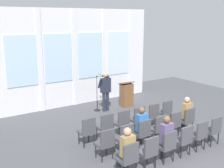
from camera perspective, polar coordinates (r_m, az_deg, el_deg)
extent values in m
plane|color=#4C4C51|center=(8.48, 13.35, -14.91)|extent=(16.90, 16.90, 0.00)
cube|color=silver|center=(12.91, -7.65, 5.26)|extent=(8.01, 0.10, 4.37)
cube|color=silver|center=(11.99, -17.91, 4.44)|extent=(1.28, 0.04, 2.10)
cube|color=silver|center=(12.24, -14.34, 4.54)|extent=(0.20, 0.08, 4.37)
cube|color=silver|center=(12.52, -10.84, 5.19)|extent=(1.28, 0.04, 2.10)
cube|color=silver|center=(12.85, -7.58, 5.23)|extent=(0.20, 0.08, 4.37)
cube|color=silver|center=(13.22, -4.41, 5.80)|extent=(1.28, 0.04, 2.10)
cube|color=silver|center=(13.63, -1.51, 5.79)|extent=(0.20, 0.08, 4.37)
cube|color=silver|center=(14.06, 1.32, 6.28)|extent=(1.28, 0.04, 2.10)
cube|color=silver|center=(14.54, 3.88, 6.24)|extent=(0.20, 0.08, 4.37)
cylinder|color=#232838|center=(12.17, -1.65, -3.66)|extent=(0.14, 0.14, 0.83)
cylinder|color=#232838|center=(12.26, -0.94, -3.52)|extent=(0.14, 0.14, 0.83)
cube|color=#232838|center=(12.02, -1.31, -0.25)|extent=(0.42, 0.22, 0.63)
cube|color=maroon|center=(12.10, -1.60, 0.20)|extent=(0.06, 0.01, 0.38)
sphere|color=tan|center=(11.93, -1.35, 1.85)|extent=(0.21, 0.21, 0.21)
cylinder|color=#232838|center=(11.94, -2.49, 0.11)|extent=(0.09, 0.28, 0.45)
cylinder|color=#232838|center=(12.14, -1.02, 1.45)|extent=(0.15, 0.36, 0.15)
cylinder|color=#232838|center=(12.22, -1.52, 1.67)|extent=(0.11, 0.34, 0.15)
sphere|color=tan|center=(12.39, -2.49, 2.11)|extent=(0.10, 0.10, 0.10)
cylinder|color=black|center=(12.40, -3.02, -5.29)|extent=(0.28, 0.28, 0.03)
cylinder|color=black|center=(12.18, -3.06, -1.99)|extent=(0.02, 0.02, 1.45)
sphere|color=#262626|center=(12.01, -3.11, 1.53)|extent=(0.07, 0.07, 0.07)
cube|color=brown|center=(12.87, 2.94, -2.22)|extent=(0.52, 0.40, 1.05)
cube|color=brown|center=(12.75, 2.92, 0.25)|extent=(0.60, 0.48, 0.14)
cylinder|color=black|center=(9.37, -4.75, -10.42)|extent=(0.04, 0.04, 0.40)
cylinder|color=black|center=(9.22, -6.75, -10.88)|extent=(0.04, 0.04, 0.40)
cylinder|color=black|center=(9.10, -3.69, -11.15)|extent=(0.04, 0.04, 0.40)
cylinder|color=black|center=(8.94, -5.73, -11.64)|extent=(0.04, 0.04, 0.40)
cube|color=#47474C|center=(9.06, -5.26, -9.63)|extent=(0.46, 0.44, 0.08)
cube|color=#47474C|center=(8.80, -4.70, -8.42)|extent=(0.46, 0.06, 0.46)
cylinder|color=black|center=(9.68, -1.23, -9.56)|extent=(0.04, 0.04, 0.40)
cylinder|color=black|center=(9.51, -3.09, -10.02)|extent=(0.04, 0.04, 0.40)
cylinder|color=black|center=(9.42, -0.10, -10.23)|extent=(0.04, 0.04, 0.40)
cylinder|color=black|center=(9.24, -2.00, -10.72)|extent=(0.04, 0.04, 0.40)
cube|color=#47474C|center=(9.37, -1.61, -8.78)|extent=(0.46, 0.44, 0.08)
cube|color=#47474C|center=(9.12, -0.99, -7.58)|extent=(0.46, 0.06, 0.46)
cylinder|color=black|center=(10.03, 2.04, -8.74)|extent=(0.04, 0.04, 0.40)
cylinder|color=black|center=(9.84, 0.31, -9.18)|extent=(0.04, 0.04, 0.40)
cylinder|color=black|center=(9.78, 3.22, -9.35)|extent=(0.04, 0.04, 0.40)
cylinder|color=black|center=(9.58, 1.47, -9.82)|extent=(0.04, 0.04, 0.40)
cube|color=#47474C|center=(9.72, 1.77, -7.96)|extent=(0.46, 0.44, 0.08)
cube|color=#47474C|center=(9.48, 2.45, -6.78)|extent=(0.46, 0.06, 0.46)
cylinder|color=black|center=(10.41, 5.07, -7.94)|extent=(0.04, 0.04, 0.40)
cylinder|color=black|center=(10.20, 3.47, -8.36)|extent=(0.04, 0.04, 0.40)
cylinder|color=black|center=(10.17, 6.28, -8.50)|extent=(0.04, 0.04, 0.40)
cylinder|color=black|center=(9.96, 4.67, -8.95)|extent=(0.04, 0.04, 0.40)
cube|color=#47474C|center=(10.10, 4.90, -7.17)|extent=(0.46, 0.44, 0.08)
cube|color=#47474C|center=(9.87, 5.62, -6.01)|extent=(0.46, 0.06, 0.46)
cylinder|color=black|center=(10.82, 7.87, -7.19)|extent=(0.04, 0.04, 0.40)
cylinder|color=black|center=(10.60, 6.39, -7.59)|extent=(0.04, 0.04, 0.40)
cylinder|color=black|center=(10.59, 9.09, -7.70)|extent=(0.04, 0.04, 0.40)
cylinder|color=black|center=(10.36, 7.61, -8.12)|extent=(0.04, 0.04, 0.40)
cube|color=#47474C|center=(10.51, 7.78, -6.42)|extent=(0.46, 0.44, 0.08)
cube|color=#47474C|center=(10.28, 8.53, -5.29)|extent=(0.46, 0.06, 0.46)
cylinder|color=black|center=(11.25, 10.45, -6.47)|extent=(0.04, 0.04, 0.40)
cylinder|color=black|center=(11.02, 9.09, -6.85)|extent=(0.04, 0.04, 0.40)
cylinder|color=black|center=(11.03, 11.68, -6.94)|extent=(0.04, 0.04, 0.40)
cylinder|color=black|center=(10.79, 10.32, -7.34)|extent=(0.04, 0.04, 0.40)
cube|color=#47474C|center=(10.94, 10.44, -5.72)|extent=(0.46, 0.44, 0.08)
cube|color=#47474C|center=(10.73, 11.20, -4.61)|extent=(0.46, 0.06, 0.46)
cylinder|color=black|center=(8.53, -1.18, -12.85)|extent=(0.04, 0.04, 0.40)
cylinder|color=black|center=(8.37, -3.31, -13.43)|extent=(0.04, 0.04, 0.40)
cylinder|color=black|center=(8.28, 0.13, -13.71)|extent=(0.04, 0.04, 0.40)
cylinder|color=black|center=(8.11, -2.06, -14.35)|extent=(0.04, 0.04, 0.40)
cube|color=#47474C|center=(8.21, -1.61, -12.08)|extent=(0.46, 0.44, 0.08)
cube|color=#47474C|center=(7.96, -0.89, -10.82)|extent=(0.46, 0.06, 0.46)
cylinder|color=black|center=(8.88, 2.56, -11.78)|extent=(0.04, 0.04, 0.40)
cylinder|color=black|center=(8.69, 0.59, -12.35)|extent=(0.04, 0.04, 0.40)
cylinder|color=black|center=(8.63, 3.92, -12.56)|extent=(0.04, 0.04, 0.40)
cylinder|color=black|center=(8.44, 1.93, -13.18)|extent=(0.04, 0.04, 0.40)
cube|color=#47474C|center=(8.56, 2.27, -11.01)|extent=(0.46, 0.44, 0.08)
cube|color=#47474C|center=(8.31, 3.06, -9.76)|extent=(0.46, 0.06, 0.46)
cylinder|color=black|center=(9.25, 5.97, -10.76)|extent=(0.04, 0.04, 0.40)
cylinder|color=black|center=(9.05, 4.18, -11.30)|extent=(0.04, 0.04, 0.40)
cylinder|color=black|center=(9.02, 7.37, -11.46)|extent=(0.04, 0.04, 0.40)
cylinder|color=black|center=(8.81, 5.56, -12.05)|extent=(0.04, 0.04, 0.40)
cube|color=#47474C|center=(8.93, 5.81, -9.99)|extent=(0.46, 0.44, 0.08)
cube|color=#47474C|center=(8.70, 6.65, -8.75)|extent=(0.46, 0.06, 0.46)
cylinder|color=#2D2D33|center=(9.10, 4.60, -11.03)|extent=(0.10, 0.10, 0.44)
cylinder|color=#2D2D33|center=(9.20, 5.49, -10.76)|extent=(0.10, 0.10, 0.44)
cube|color=#2D2D33|center=(8.95, 5.57, -9.51)|extent=(0.34, 0.36, 0.12)
cube|color=#3366A5|center=(8.75, 6.08, -7.72)|extent=(0.36, 0.20, 0.55)
sphere|color=brown|center=(8.64, 6.05, -5.30)|extent=(0.20, 0.20, 0.20)
cylinder|color=black|center=(9.67, 9.08, -9.78)|extent=(0.04, 0.04, 0.40)
cylinder|color=black|center=(9.44, 7.45, -10.30)|extent=(0.04, 0.04, 0.40)
cylinder|color=black|center=(9.44, 10.50, -10.42)|extent=(0.04, 0.04, 0.40)
cylinder|color=black|center=(9.21, 8.86, -10.97)|extent=(0.04, 0.04, 0.40)
cube|color=#47474C|center=(9.35, 9.03, -9.01)|extent=(0.46, 0.44, 0.08)
cube|color=#47474C|center=(9.12, 9.90, -7.80)|extent=(0.46, 0.06, 0.46)
cylinder|color=black|center=(10.10, 11.92, -8.86)|extent=(0.04, 0.04, 0.40)
cylinder|color=black|center=(9.87, 10.43, -9.35)|extent=(0.04, 0.04, 0.40)
cylinder|color=black|center=(9.89, 13.34, -9.44)|extent=(0.04, 0.04, 0.40)
cylinder|color=black|center=(9.65, 11.85, -9.96)|extent=(0.04, 0.04, 0.40)
cube|color=#47474C|center=(9.79, 11.95, -8.10)|extent=(0.46, 0.44, 0.08)
cube|color=#47474C|center=(9.57, 12.85, -6.91)|extent=(0.46, 0.06, 0.46)
cylinder|color=black|center=(10.57, 14.50, -8.01)|extent=(0.04, 0.04, 0.40)
cylinder|color=black|center=(10.32, 13.15, -8.46)|extent=(0.04, 0.04, 0.40)
cylinder|color=black|center=(10.36, 15.91, -8.53)|extent=(0.04, 0.04, 0.40)
cylinder|color=black|center=(10.11, 14.56, -9.01)|extent=(0.04, 0.04, 0.40)
cube|color=#47474C|center=(10.25, 14.61, -7.25)|extent=(0.46, 0.44, 0.08)
cube|color=#47474C|center=(10.04, 15.51, -6.10)|extent=(0.46, 0.06, 0.46)
cylinder|color=#2D2D33|center=(10.38, 13.46, -8.23)|extent=(0.10, 0.10, 0.44)
cylinder|color=#2D2D33|center=(10.50, 14.14, -8.00)|extent=(0.10, 0.10, 0.44)
cube|color=#2D2D33|center=(10.27, 14.38, -6.84)|extent=(0.34, 0.36, 0.12)
cube|color=#997F4C|center=(10.09, 14.95, -5.22)|extent=(0.36, 0.20, 0.55)
sphere|color=tan|center=(9.99, 15.00, -3.09)|extent=(0.20, 0.20, 0.20)
cylinder|color=black|center=(7.75, 3.24, -15.72)|extent=(0.04, 0.04, 0.40)
cylinder|color=black|center=(7.57, 0.97, -16.48)|extent=(0.04, 0.04, 0.40)
cube|color=#47474C|center=(7.43, 2.93, -15.01)|extent=(0.46, 0.44, 0.08)
cube|color=#47474C|center=(7.17, 3.89, -13.69)|extent=(0.46, 0.06, 0.46)
cylinder|color=#2D2D33|center=(7.61, 1.50, -16.13)|extent=(0.10, 0.10, 0.44)
cylinder|color=#2D2D33|center=(7.70, 2.64, -15.75)|extent=(0.10, 0.10, 0.44)
cube|color=#2D2D33|center=(7.44, 2.65, -14.43)|extent=(0.34, 0.36, 0.12)
cube|color=#997F4C|center=(7.21, 3.21, -12.43)|extent=(0.36, 0.20, 0.54)
sphere|color=tan|center=(7.07, 3.15, -9.59)|extent=(0.20, 0.20, 0.20)
cylinder|color=black|center=(8.13, 7.15, -14.36)|extent=(0.04, 0.04, 0.40)
cylinder|color=black|center=(7.92, 5.10, -15.08)|extent=(0.04, 0.04, 0.40)
cylinder|color=black|center=(7.91, 8.81, -15.26)|extent=(0.04, 0.04, 0.40)
cylinder|color=black|center=(7.70, 6.75, -16.04)|extent=(0.04, 0.04, 0.40)
cube|color=#47474C|center=(7.80, 7.01, -13.63)|extent=(0.46, 0.44, 0.08)
cube|color=#47474C|center=(7.56, 8.02, -12.31)|extent=(0.46, 0.06, 0.46)
cylinder|color=black|center=(8.54, 10.66, -13.07)|extent=(0.04, 0.04, 0.40)
cylinder|color=black|center=(8.32, 8.82, -13.75)|extent=(0.04, 0.04, 0.40)
cylinder|color=black|center=(8.33, 12.33, -13.86)|extent=(0.04, 0.04, 0.40)
cylinder|color=black|center=(8.10, 10.49, -14.60)|extent=(0.04, 0.04, 0.40)
cube|color=#47474C|center=(8.21, 10.65, -12.32)|extent=(0.46, 0.44, 0.08)
cube|color=#47474C|center=(7.98, 11.70, -11.02)|extent=(0.46, 0.06, 0.46)
cylinder|color=#2D2D33|center=(8.37, 9.25, -13.43)|extent=(0.10, 0.10, 0.44)
cylinder|color=#2D2D33|center=(8.48, 10.16, -13.09)|extent=(0.10, 0.10, 0.44)
cube|color=#2D2D33|center=(8.23, 10.37, -11.80)|extent=(0.34, 0.36, 0.12)
cube|color=#594C72|center=(8.02, 11.03, -9.80)|extent=(0.36, 0.20, 0.58)
sphere|color=brown|center=(7.88, 11.05, -7.09)|extent=(0.20, 0.20, 0.20)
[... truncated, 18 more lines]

